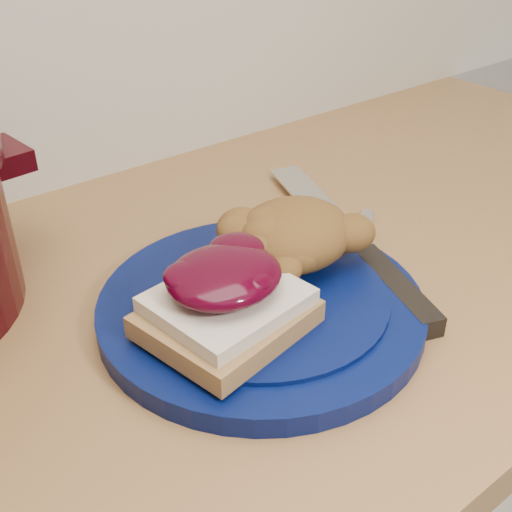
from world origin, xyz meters
TOP-DOWN VIEW (x-y plane):
  - plate at (0.06, 1.44)m, footprint 0.31×0.31m
  - sandwich at (0.00, 1.42)m, footprint 0.14×0.13m
  - stuffing_mound at (0.11, 1.46)m, footprint 0.13×0.11m
  - chef_knife at (0.19, 1.43)m, footprint 0.14×0.34m
  - butter_knife at (0.20, 1.46)m, footprint 0.15×0.13m

SIDE VIEW (x-z plane):
  - butter_knife at x=0.20m, z-range 0.90..0.91m
  - plate at x=0.06m, z-range 0.90..0.92m
  - chef_knife at x=0.19m, z-range 0.90..0.92m
  - sandwich at x=0.00m, z-range 0.92..0.98m
  - stuffing_mound at x=0.11m, z-range 0.92..0.98m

